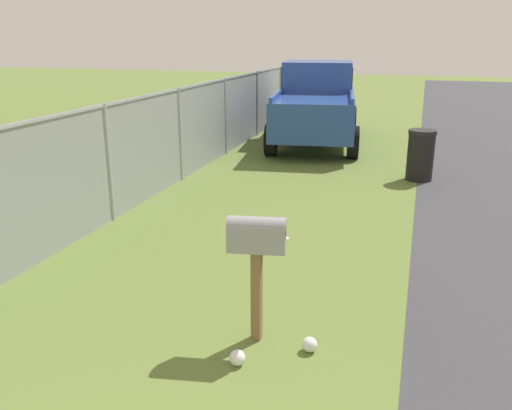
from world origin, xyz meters
The scene contains 8 objects.
mailbox centered at (3.95, 0.32, 0.98)m, with size 0.29×0.55×1.22m.
pickup_truck centered at (13.71, 1.67, 1.10)m, with size 5.18×2.73×2.09m.
trash_bin centered at (10.49, -1.05, 0.50)m, with size 0.54×0.54×1.00m.
fence_section centered at (10.42, 3.48, 0.97)m, with size 17.99×0.07×1.80m.
litter_bag_by_mailbox centered at (3.88, -0.21, 0.07)m, with size 0.14×0.14×0.14m, color silver.
litter_bag_midfield_a centered at (3.49, 0.35, 0.07)m, with size 0.14×0.14×0.14m, color silver.
litter_bottle_near_hydrant centered at (7.03, 1.51, 0.04)m, with size 0.07×0.07×0.22m, color #B2D8BF.
litter_wrapper_midfield_b centered at (6.57, 0.70, 0.00)m, with size 0.12×0.08×0.01m, color silver.
Camera 1 is at (-0.34, -1.00, 2.76)m, focal length 37.61 mm.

